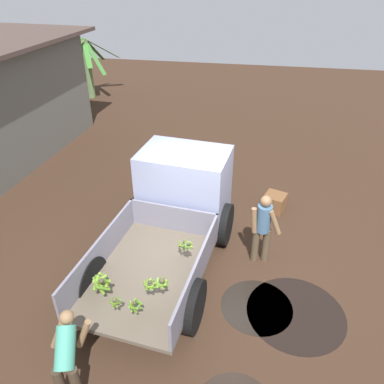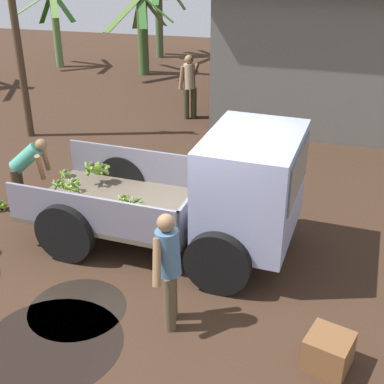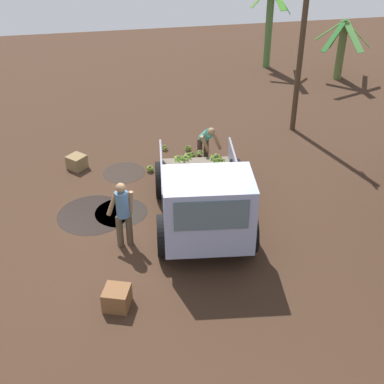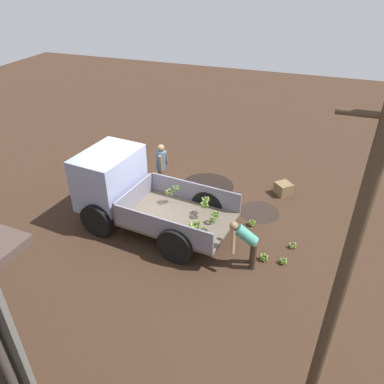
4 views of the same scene
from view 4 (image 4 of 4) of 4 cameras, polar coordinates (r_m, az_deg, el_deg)
name	(u,v)px [view 4 (image 4 of 4)]	position (r m, az deg, el deg)	size (l,w,h in m)	color
ground	(149,210)	(11.60, -6.59, -2.70)	(36.00, 36.00, 0.00)	#39261A
mud_patch_0	(207,186)	(12.73, 2.31, 0.95)	(1.80, 1.80, 0.01)	black
mud_patch_1	(199,196)	(12.16, 1.15, -0.67)	(1.34, 1.34, 0.01)	black
mud_patch_2	(259,212)	(11.60, 10.19, -3.02)	(1.21, 1.21, 0.01)	black
cargo_truck	(124,187)	(10.76, -10.29, 0.73)	(4.49, 2.59, 2.04)	brown
utility_pole	(338,294)	(5.26, 21.37, -14.26)	(0.98, 0.17, 5.75)	#443222
person_foreground_visitor	(161,165)	(12.12, -4.70, 4.07)	(0.37, 0.65, 1.64)	brown
person_worker_loading	(246,241)	(9.22, 8.20, -7.37)	(0.74, 0.68, 1.30)	#3D2F22
banana_bunch_on_ground_0	(252,223)	(10.95, 9.10, -4.63)	(0.22, 0.22, 0.18)	#443E2C
banana_bunch_on_ground_1	(283,261)	(9.87, 13.74, -10.14)	(0.22, 0.21, 0.17)	brown
banana_bunch_on_ground_2	(264,257)	(9.85, 10.91, -9.69)	(0.24, 0.24, 0.20)	brown
banana_bunch_on_ground_3	(293,245)	(10.41, 15.12, -7.76)	(0.22, 0.21, 0.17)	brown
wooden_crate_0	(283,189)	(12.56, 13.75, 0.50)	(0.46, 0.46, 0.39)	brown
wooden_crate_1	(113,170)	(13.56, -11.90, 3.36)	(0.51, 0.51, 0.44)	brown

